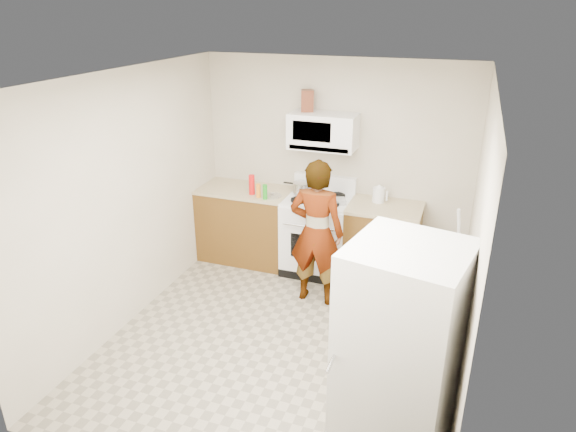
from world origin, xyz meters
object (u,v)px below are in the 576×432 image
at_px(gas_range, 318,233).
at_px(microwave, 323,131).
at_px(fridge, 399,363).
at_px(saucepan, 302,187).
at_px(kettle, 379,195).
at_px(person, 316,233).

xyz_separation_m(gas_range, microwave, (0.00, 0.13, 1.21)).
height_order(microwave, fridge, microwave).
bearing_deg(gas_range, saucepan, 159.52).
xyz_separation_m(microwave, kettle, (0.68, -0.01, -0.68)).
bearing_deg(fridge, person, 132.59).
bearing_deg(person, gas_range, -75.23).
relative_size(kettle, saucepan, 0.80).
bearing_deg(person, microwave, -77.58).
relative_size(gas_range, person, 0.70).
relative_size(gas_range, microwave, 1.49).
relative_size(gas_range, fridge, 0.66).
bearing_deg(gas_range, fridge, -62.85).
distance_m(person, kettle, 0.96).
relative_size(microwave, fridge, 0.45).
bearing_deg(microwave, person, -77.25).
relative_size(gas_range, saucepan, 5.41).
xyz_separation_m(microwave, saucepan, (-0.23, -0.04, -0.69)).
height_order(person, saucepan, person).
bearing_deg(saucepan, microwave, 9.69).
bearing_deg(gas_range, microwave, 90.00).
xyz_separation_m(gas_range, fridge, (1.31, -2.56, 0.36)).
relative_size(microwave, saucepan, 3.64).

